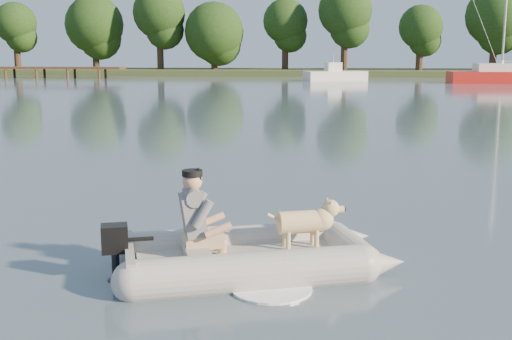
# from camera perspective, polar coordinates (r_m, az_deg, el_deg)

# --- Properties ---
(water) EXTENTS (160.00, 160.00, 0.00)m
(water) POSITION_cam_1_polar(r_m,az_deg,el_deg) (7.36, -3.65, -9.07)
(water) COLOR slate
(water) RESTS_ON ground
(shore_bank) EXTENTS (160.00, 12.00, 0.70)m
(shore_bank) POSITION_cam_1_polar(r_m,az_deg,el_deg) (68.89, 4.63, 8.62)
(shore_bank) COLOR #47512D
(shore_bank) RESTS_ON water
(dock) EXTENTS (18.00, 2.00, 1.04)m
(dock) POSITION_cam_1_polar(r_m,az_deg,el_deg) (64.83, -19.43, 8.19)
(dock) COLOR #4C331E
(dock) RESTS_ON water
(treeline) EXTENTS (71.02, 7.35, 9.27)m
(treeline) POSITION_cam_1_polar(r_m,az_deg,el_deg) (68.19, 1.48, 13.03)
(treeline) COLOR #332316
(treeline) RESTS_ON shore_bank
(dinghy) EXTENTS (5.31, 4.66, 1.27)m
(dinghy) POSITION_cam_1_polar(r_m,az_deg,el_deg) (7.27, -0.39, -4.88)
(dinghy) COLOR #999994
(dinghy) RESTS_ON water
(man) EXTENTS (0.81, 0.74, 0.98)m
(man) POSITION_cam_1_polar(r_m,az_deg,el_deg) (7.17, -5.47, -3.72)
(man) COLOR slate
(man) RESTS_ON dinghy
(dog) EXTENTS (0.90, 0.55, 0.57)m
(dog) POSITION_cam_1_polar(r_m,az_deg,el_deg) (7.47, 3.99, -4.98)
(dog) COLOR tan
(dog) RESTS_ON dinghy
(outboard_motor) EXTENTS (0.44, 0.37, 0.72)m
(outboard_motor) POSITION_cam_1_polar(r_m,az_deg,el_deg) (7.19, -12.40, -7.41)
(outboard_motor) COLOR black
(outboard_motor) RESTS_ON dinghy
(motorboat) EXTENTS (5.76, 3.87, 2.27)m
(motorboat) POSITION_cam_1_polar(r_m,az_deg,el_deg) (55.34, 7.07, 8.93)
(motorboat) COLOR white
(motorboat) RESTS_ON water
(sailboat) EXTENTS (9.20, 2.90, 12.58)m
(sailboat) POSITION_cam_1_polar(r_m,az_deg,el_deg) (54.73, 21.44, 7.78)
(sailboat) COLOR red
(sailboat) RESTS_ON water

